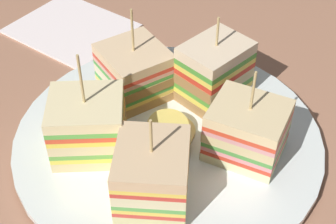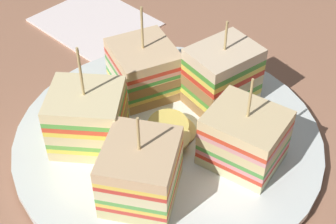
{
  "view_description": "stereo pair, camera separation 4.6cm",
  "coord_description": "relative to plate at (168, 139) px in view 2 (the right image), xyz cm",
  "views": [
    {
      "loc": [
        -27.23,
        20.59,
        35.41
      ],
      "look_at": [
        0.0,
        0.0,
        4.31
      ],
      "focal_mm": 53.3,
      "sensor_mm": 36.0,
      "label": 1
    },
    {
      "loc": [
        -29.76,
        16.73,
        35.41
      ],
      "look_at": [
        0.0,
        0.0,
        4.31
      ],
      "focal_mm": 53.3,
      "sensor_mm": 36.0,
      "label": 2
    }
  ],
  "objects": [
    {
      "name": "ground_plane",
      "position": [
        0.0,
        0.0,
        -1.69
      ],
      "size": [
        111.36,
        82.32,
        1.8
      ],
      "primitive_type": "cube",
      "color": "#A67054"
    },
    {
      "name": "plate",
      "position": [
        0.0,
        0.0,
        0.0
      ],
      "size": [
        29.71,
        29.71,
        1.31
      ],
      "color": "white",
      "rests_on": "ground_plane"
    },
    {
      "name": "sandwich_wedge_0",
      "position": [
        7.3,
        -1.24,
        3.16
      ],
      "size": [
        7.07,
        6.57,
        9.95
      ],
      "rotation": [
        0.0,
        0.0,
        9.35
      ],
      "color": "beige",
      "rests_on": "plate"
    },
    {
      "name": "sandwich_wedge_1",
      "position": [
        2.98,
        6.78,
        3.39
      ],
      "size": [
        8.59,
        8.78,
        10.72
      ],
      "rotation": [
        0.0,
        0.0,
        10.39
      ],
      "color": "beige",
      "rests_on": "plate"
    },
    {
      "name": "sandwich_wedge_2",
      "position": [
        -5.03,
        5.43,
        3.27
      ],
      "size": [
        8.82,
        8.76,
        8.85
      ],
      "rotation": [
        0.0,
        0.0,
        11.84
      ],
      "color": "beige",
      "rests_on": "plate"
    },
    {
      "name": "sandwich_wedge_3",
      "position": [
        -5.99,
        -4.35,
        3.2
      ],
      "size": [
        8.49,
        8.1,
        9.37
      ],
      "rotation": [
        0.0,
        0.0,
        13.04
      ],
      "color": "beige",
      "rests_on": "plate"
    },
    {
      "name": "sandwich_wedge_4",
      "position": [
        1.78,
        -7.19,
        3.73
      ],
      "size": [
        5.82,
        7.19,
        9.56
      ],
      "rotation": [
        0.0,
        0.0,
        14.26
      ],
      "color": "beige",
      "rests_on": "plate"
    },
    {
      "name": "chip_pile",
      "position": [
        -0.2,
        0.14,
        1.46
      ],
      "size": [
        6.97,
        6.6,
        1.63
      ],
      "color": "#DBBD74",
      "rests_on": "plate"
    },
    {
      "name": "napkin",
      "position": [
        24.01,
        -2.5,
        -0.54
      ],
      "size": [
        16.92,
        15.5,
        0.5
      ],
      "primitive_type": "cube",
      "rotation": [
        0.0,
        0.0,
        0.3
      ],
      "color": "white",
      "rests_on": "ground_plane"
    }
  ]
}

